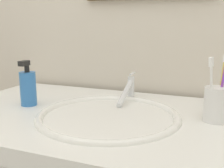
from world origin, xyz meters
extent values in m
cube|color=white|center=(0.00, 0.00, 0.81)|extent=(1.10, 0.59, 0.05)
ellipsoid|color=white|center=(-0.02, -0.02, 0.78)|extent=(0.36, 0.36, 0.09)
torus|color=white|center=(-0.02, -0.02, 0.83)|extent=(0.42, 0.42, 0.02)
cylinder|color=#595B60|center=(-0.02, -0.02, 0.74)|extent=(0.03, 0.03, 0.01)
cylinder|color=silver|center=(-0.02, 0.20, 0.87)|extent=(0.02, 0.02, 0.08)
cylinder|color=silver|center=(-0.02, 0.13, 0.87)|extent=(0.02, 0.13, 0.08)
cylinder|color=silver|center=(-0.02, 0.21, 0.92)|extent=(0.01, 0.05, 0.01)
cylinder|color=white|center=(0.27, 0.05, 0.88)|extent=(0.06, 0.06, 0.10)
cylinder|color=white|center=(0.25, 0.03, 0.92)|extent=(0.02, 0.03, 0.16)
cube|color=white|center=(0.25, 0.01, 1.00)|extent=(0.01, 0.02, 0.03)
cylinder|color=yellow|center=(0.28, 0.09, 0.92)|extent=(0.02, 0.04, 0.16)
cylinder|color=purple|center=(0.28, 0.06, 0.93)|extent=(0.02, 0.02, 0.19)
cylinder|color=#3372BF|center=(-0.31, -0.01, 0.88)|extent=(0.05, 0.05, 0.11)
cylinder|color=black|center=(-0.31, -0.01, 0.95)|extent=(0.02, 0.02, 0.02)
cube|color=black|center=(-0.31, -0.02, 0.97)|extent=(0.02, 0.04, 0.02)
camera|label=1|loc=(0.26, -0.72, 1.08)|focal=43.77mm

